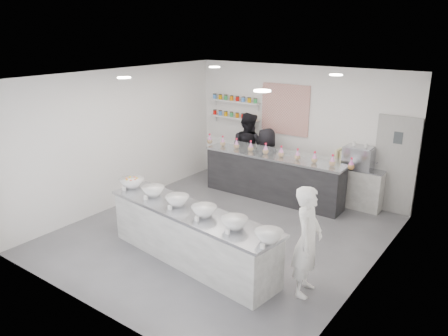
# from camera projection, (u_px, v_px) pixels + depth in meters

# --- Properties ---
(floor) EXTENTS (6.00, 6.00, 0.00)m
(floor) POSITION_uv_depth(u_px,v_px,m) (223.00, 233.00, 8.47)
(floor) COLOR #515156
(floor) RESTS_ON ground
(ceiling) EXTENTS (6.00, 6.00, 0.00)m
(ceiling) POSITION_uv_depth(u_px,v_px,m) (223.00, 77.00, 7.55)
(ceiling) COLOR white
(ceiling) RESTS_ON floor
(back_wall) EXTENTS (5.50, 0.00, 5.50)m
(back_wall) POSITION_uv_depth(u_px,v_px,m) (298.00, 130.00, 10.32)
(back_wall) COLOR white
(back_wall) RESTS_ON floor
(left_wall) EXTENTS (0.00, 6.00, 6.00)m
(left_wall) POSITION_uv_depth(u_px,v_px,m) (122.00, 138.00, 9.55)
(left_wall) COLOR white
(left_wall) RESTS_ON floor
(right_wall) EXTENTS (0.00, 6.00, 6.00)m
(right_wall) POSITION_uv_depth(u_px,v_px,m) (373.00, 191.00, 6.47)
(right_wall) COLOR white
(right_wall) RESTS_ON floor
(back_door) EXTENTS (0.88, 0.04, 2.10)m
(back_door) POSITION_uv_depth(u_px,v_px,m) (395.00, 165.00, 9.15)
(back_door) COLOR #959592
(back_door) RESTS_ON floor
(pattern_panel) EXTENTS (1.25, 0.03, 1.20)m
(pattern_panel) POSITION_uv_depth(u_px,v_px,m) (285.00, 109.00, 10.36)
(pattern_panel) COLOR #A03023
(pattern_panel) RESTS_ON back_wall
(jar_shelf_lower) EXTENTS (1.45, 0.22, 0.04)m
(jar_shelf_lower) POSITION_uv_depth(u_px,v_px,m) (235.00, 118.00, 11.19)
(jar_shelf_lower) COLOR silver
(jar_shelf_lower) RESTS_ON back_wall
(jar_shelf_upper) EXTENTS (1.45, 0.22, 0.04)m
(jar_shelf_upper) POSITION_uv_depth(u_px,v_px,m) (235.00, 101.00, 11.06)
(jar_shelf_upper) COLOR silver
(jar_shelf_upper) RESTS_ON back_wall
(preserve_jars) EXTENTS (1.45, 0.10, 0.56)m
(preserve_jars) POSITION_uv_depth(u_px,v_px,m) (234.00, 107.00, 11.09)
(preserve_jars) COLOR red
(preserve_jars) RESTS_ON jar_shelf_lower
(downlight_0) EXTENTS (0.24, 0.24, 0.02)m
(downlight_0) POSITION_uv_depth(u_px,v_px,m) (124.00, 78.00, 7.57)
(downlight_0) COLOR white
(downlight_0) RESTS_ON ceiling
(downlight_1) EXTENTS (0.24, 0.24, 0.02)m
(downlight_1) POSITION_uv_depth(u_px,v_px,m) (262.00, 91.00, 6.00)
(downlight_1) COLOR white
(downlight_1) RESTS_ON ceiling
(downlight_2) EXTENTS (0.24, 0.24, 0.02)m
(downlight_2) POSITION_uv_depth(u_px,v_px,m) (215.00, 67.00, 9.57)
(downlight_2) COLOR white
(downlight_2) RESTS_ON ceiling
(downlight_3) EXTENTS (0.24, 0.24, 0.02)m
(downlight_3) POSITION_uv_depth(u_px,v_px,m) (336.00, 75.00, 8.00)
(downlight_3) COLOR white
(downlight_3) RESTS_ON ceiling
(prep_counter) EXTENTS (3.49, 1.19, 0.93)m
(prep_counter) POSITION_uv_depth(u_px,v_px,m) (191.00, 236.00, 7.34)
(prep_counter) COLOR #999994
(prep_counter) RESTS_ON floor
(back_bar) EXTENTS (3.38, 0.67, 1.04)m
(back_bar) POSITION_uv_depth(u_px,v_px,m) (272.00, 177.00, 10.04)
(back_bar) COLOR black
(back_bar) RESTS_ON floor
(sneeze_guard) EXTENTS (3.32, 0.07, 0.28)m
(sneeze_guard) POSITION_uv_depth(u_px,v_px,m) (267.00, 152.00, 9.61)
(sneeze_guard) COLOR white
(sneeze_guard) RESTS_ON back_bar
(espresso_ledge) EXTENTS (1.22, 0.39, 0.91)m
(espresso_ledge) POSITION_uv_depth(u_px,v_px,m) (354.00, 187.00, 9.61)
(espresso_ledge) COLOR #999994
(espresso_ledge) RESTS_ON floor
(espresso_machine) EXTENTS (0.61, 0.42, 0.47)m
(espresso_machine) POSITION_uv_depth(u_px,v_px,m) (359.00, 158.00, 9.38)
(espresso_machine) COLOR #93969E
(espresso_machine) RESTS_ON espresso_ledge
(cup_stacks) EXTENTS (0.25, 0.24, 0.33)m
(cup_stacks) POSITION_uv_depth(u_px,v_px,m) (340.00, 157.00, 9.63)
(cup_stacks) COLOR beige
(cup_stacks) RESTS_ON espresso_ledge
(prep_bowls) EXTENTS (3.70, 0.96, 0.16)m
(prep_bowls) POSITION_uv_depth(u_px,v_px,m) (190.00, 206.00, 7.17)
(prep_bowls) COLOR white
(prep_bowls) RESTS_ON prep_counter
(label_cards) EXTENTS (3.31, 0.04, 0.07)m
(label_cards) POSITION_uv_depth(u_px,v_px,m) (172.00, 220.00, 6.75)
(label_cards) COLOR white
(label_cards) RESTS_ON prep_counter
(cookie_bags) EXTENTS (3.74, 0.19, 0.26)m
(cookie_bags) POSITION_uv_depth(u_px,v_px,m) (273.00, 150.00, 9.84)
(cookie_bags) COLOR #E76CCC
(cookie_bags) RESTS_ON back_bar
(woman_prep) EXTENTS (0.52, 0.68, 1.69)m
(woman_prep) POSITION_uv_depth(u_px,v_px,m) (307.00, 241.00, 6.35)
(woman_prep) COLOR white
(woman_prep) RESTS_ON floor
(staff_left) EXTENTS (0.96, 0.78, 1.84)m
(staff_left) POSITION_uv_depth(u_px,v_px,m) (248.00, 149.00, 10.83)
(staff_left) COLOR black
(staff_left) RESTS_ON floor
(staff_right) EXTENTS (0.79, 0.53, 1.56)m
(staff_right) POSITION_uv_depth(u_px,v_px,m) (266.00, 160.00, 10.41)
(staff_right) COLOR black
(staff_right) RESTS_ON floor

